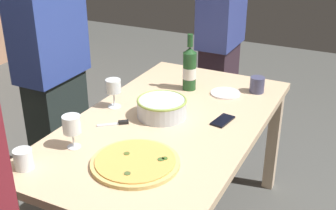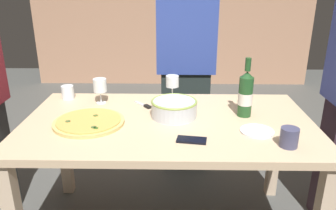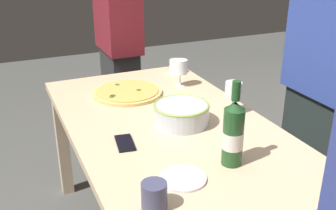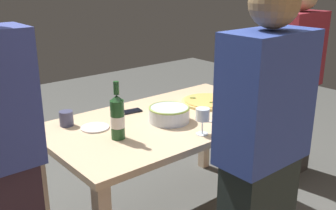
{
  "view_description": "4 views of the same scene",
  "coord_description": "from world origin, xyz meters",
  "px_view_note": "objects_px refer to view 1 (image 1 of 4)",
  "views": [
    {
      "loc": [
        -1.77,
        -0.89,
        1.76
      ],
      "look_at": [
        0.0,
        0.0,
        0.84
      ],
      "focal_mm": 46.47,
      "sensor_mm": 36.0,
      "label": 1
    },
    {
      "loc": [
        0.03,
        -1.71,
        1.49
      ],
      "look_at": [
        0.0,
        0.0,
        0.84
      ],
      "focal_mm": 35.86,
      "sensor_mm": 36.0,
      "label": 2
    },
    {
      "loc": [
        1.57,
        -0.69,
        1.57
      ],
      "look_at": [
        0.0,
        0.0,
        0.84
      ],
      "focal_mm": 43.03,
      "sensor_mm": 36.0,
      "label": 3
    },
    {
      "loc": [
        1.55,
        1.86,
        1.65
      ],
      "look_at": [
        0.0,
        0.0,
        0.84
      ],
      "focal_mm": 42.23,
      "sensor_mm": 36.0,
      "label": 4
    }
  ],
  "objects_px": {
    "pizza": "(135,162)",
    "cup_amber": "(257,85)",
    "wine_glass_by_bottle": "(72,126)",
    "cell_phone": "(223,121)",
    "person_host": "(53,73)",
    "pizza_knife": "(117,123)",
    "person_guest_left": "(220,42)",
    "cup_ceramic": "(23,159)",
    "side_plate": "(225,93)",
    "wine_bottle": "(190,68)",
    "serving_bowl": "(162,107)",
    "dining_table": "(168,137)",
    "wine_glass_near_pizza": "(113,87)"
  },
  "relations": [
    {
      "from": "dining_table",
      "to": "pizza",
      "type": "relative_size",
      "value": 4.17
    },
    {
      "from": "pizza",
      "to": "pizza_knife",
      "type": "distance_m",
      "value": 0.39
    },
    {
      "from": "cell_phone",
      "to": "person_guest_left",
      "type": "distance_m",
      "value": 1.1
    },
    {
      "from": "pizza",
      "to": "serving_bowl",
      "type": "distance_m",
      "value": 0.48
    },
    {
      "from": "pizza",
      "to": "cup_amber",
      "type": "height_order",
      "value": "cup_amber"
    },
    {
      "from": "wine_glass_by_bottle",
      "to": "person_host",
      "type": "relative_size",
      "value": 0.1
    },
    {
      "from": "wine_glass_near_pizza",
      "to": "pizza_knife",
      "type": "height_order",
      "value": "wine_glass_near_pizza"
    },
    {
      "from": "dining_table",
      "to": "cell_phone",
      "type": "relative_size",
      "value": 11.11
    },
    {
      "from": "pizza",
      "to": "serving_bowl",
      "type": "xyz_separation_m",
      "value": [
        0.46,
        0.11,
        0.04
      ]
    },
    {
      "from": "side_plate",
      "to": "pizza_knife",
      "type": "xyz_separation_m",
      "value": [
        -0.61,
        0.36,
        0.0
      ]
    },
    {
      "from": "wine_glass_near_pizza",
      "to": "wine_bottle",
      "type": "bearing_deg",
      "value": -32.58
    },
    {
      "from": "cup_amber",
      "to": "person_host",
      "type": "relative_size",
      "value": 0.06
    },
    {
      "from": "wine_glass_near_pizza",
      "to": "serving_bowl",
      "type": "bearing_deg",
      "value": -87.61
    },
    {
      "from": "serving_bowl",
      "to": "wine_glass_by_bottle",
      "type": "distance_m",
      "value": 0.51
    },
    {
      "from": "cell_phone",
      "to": "side_plate",
      "type": "bearing_deg",
      "value": 116.27
    },
    {
      "from": "pizza",
      "to": "wine_glass_by_bottle",
      "type": "xyz_separation_m",
      "value": [
        -0.0,
        0.32,
        0.1
      ]
    },
    {
      "from": "side_plate",
      "to": "cup_amber",
      "type": "bearing_deg",
      "value": -54.69
    },
    {
      "from": "serving_bowl",
      "to": "person_guest_left",
      "type": "xyz_separation_m",
      "value": [
        1.1,
        0.09,
        0.04
      ]
    },
    {
      "from": "wine_bottle",
      "to": "cup_amber",
      "type": "xyz_separation_m",
      "value": [
        0.14,
        -0.38,
        -0.08
      ]
    },
    {
      "from": "wine_glass_near_pizza",
      "to": "pizza",
      "type": "bearing_deg",
      "value": -138.54
    },
    {
      "from": "cup_amber",
      "to": "person_guest_left",
      "type": "xyz_separation_m",
      "value": [
        0.57,
        0.44,
        0.05
      ]
    },
    {
      "from": "pizza_knife",
      "to": "person_host",
      "type": "height_order",
      "value": "person_host"
    },
    {
      "from": "wine_glass_by_bottle",
      "to": "person_guest_left",
      "type": "xyz_separation_m",
      "value": [
        1.57,
        -0.13,
        -0.01
      ]
    },
    {
      "from": "dining_table",
      "to": "side_plate",
      "type": "xyz_separation_m",
      "value": [
        0.46,
        -0.15,
        0.1
      ]
    },
    {
      "from": "cell_phone",
      "to": "person_guest_left",
      "type": "height_order",
      "value": "person_guest_left"
    },
    {
      "from": "side_plate",
      "to": "pizza_knife",
      "type": "distance_m",
      "value": 0.71
    },
    {
      "from": "pizza",
      "to": "side_plate",
      "type": "relative_size",
      "value": 2.22
    },
    {
      "from": "dining_table",
      "to": "cup_ceramic",
      "type": "relative_size",
      "value": 18.45
    },
    {
      "from": "cell_phone",
      "to": "pizza_knife",
      "type": "height_order",
      "value": "pizza_knife"
    },
    {
      "from": "wine_bottle",
      "to": "pizza_knife",
      "type": "xyz_separation_m",
      "value": [
        -0.58,
        0.14,
        -0.13
      ]
    },
    {
      "from": "wine_glass_by_bottle",
      "to": "person_guest_left",
      "type": "bearing_deg",
      "value": -4.62
    },
    {
      "from": "cup_amber",
      "to": "serving_bowl",
      "type": "bearing_deg",
      "value": 146.64
    },
    {
      "from": "wine_glass_near_pizza",
      "to": "person_guest_left",
      "type": "height_order",
      "value": "person_guest_left"
    },
    {
      "from": "person_host",
      "to": "pizza",
      "type": "bearing_deg",
      "value": -23.15
    },
    {
      "from": "pizza",
      "to": "wine_bottle",
      "type": "height_order",
      "value": "wine_bottle"
    },
    {
      "from": "wine_glass_by_bottle",
      "to": "pizza",
      "type": "bearing_deg",
      "value": -89.88
    },
    {
      "from": "pizza",
      "to": "person_guest_left",
      "type": "xyz_separation_m",
      "value": [
        1.56,
        0.2,
        0.09
      ]
    },
    {
      "from": "wine_bottle",
      "to": "wine_glass_by_bottle",
      "type": "xyz_separation_m",
      "value": [
        -0.86,
        0.19,
        -0.02
      ]
    },
    {
      "from": "wine_bottle",
      "to": "pizza_knife",
      "type": "bearing_deg",
      "value": 166.78
    },
    {
      "from": "wine_bottle",
      "to": "cup_ceramic",
      "type": "relative_size",
      "value": 3.89
    },
    {
      "from": "pizza",
      "to": "wine_glass_by_bottle",
      "type": "height_order",
      "value": "wine_glass_by_bottle"
    },
    {
      "from": "wine_bottle",
      "to": "pizza",
      "type": "bearing_deg",
      "value": -171.23
    },
    {
      "from": "wine_bottle",
      "to": "person_host",
      "type": "relative_size",
      "value": 0.21
    },
    {
      "from": "wine_glass_near_pizza",
      "to": "person_host",
      "type": "xyz_separation_m",
      "value": [
        0.1,
        0.5,
        -0.04
      ]
    },
    {
      "from": "cup_ceramic",
      "to": "side_plate",
      "type": "height_order",
      "value": "cup_ceramic"
    },
    {
      "from": "wine_glass_by_bottle",
      "to": "cell_phone",
      "type": "relative_size",
      "value": 1.1
    },
    {
      "from": "serving_bowl",
      "to": "wine_glass_by_bottle",
      "type": "relative_size",
      "value": 1.65
    },
    {
      "from": "cup_amber",
      "to": "cell_phone",
      "type": "distance_m",
      "value": 0.45
    },
    {
      "from": "wine_glass_near_pizza",
      "to": "side_plate",
      "type": "height_order",
      "value": "wine_glass_near_pizza"
    },
    {
      "from": "pizza",
      "to": "pizza_knife",
      "type": "relative_size",
      "value": 2.8
    }
  ]
}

